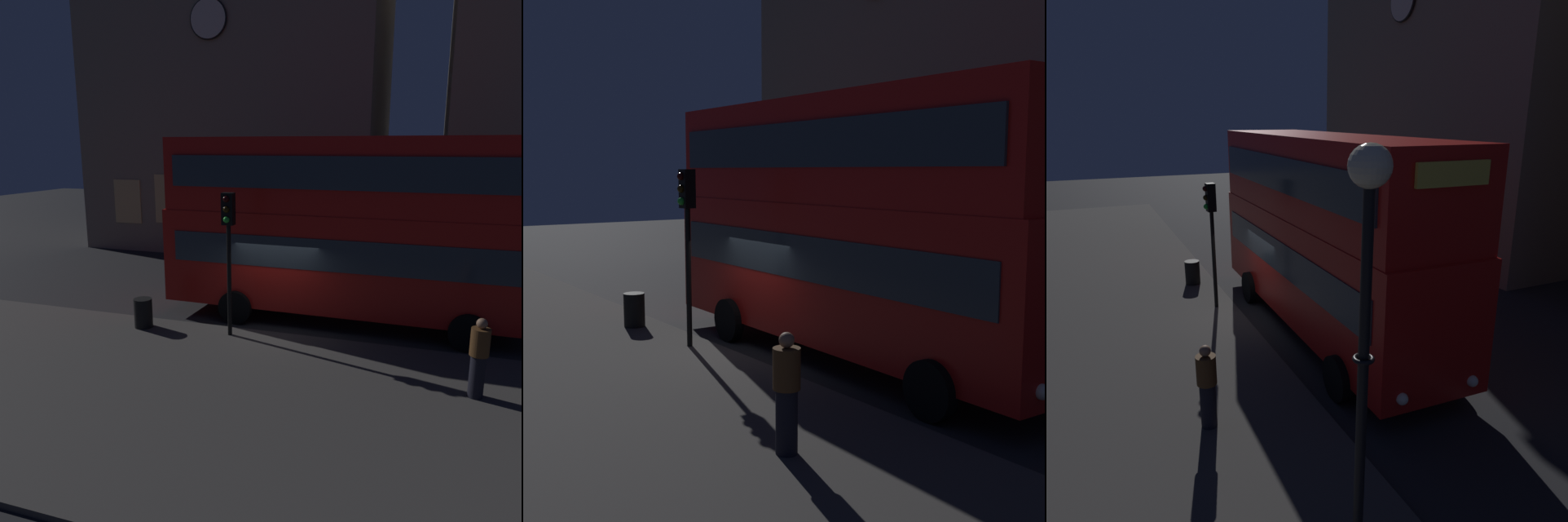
% 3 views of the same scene
% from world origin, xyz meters
% --- Properties ---
extents(ground_plane, '(80.00, 80.00, 0.00)m').
position_xyz_m(ground_plane, '(0.00, 0.00, 0.00)').
color(ground_plane, '#232326').
extents(sidewalk_slab, '(44.00, 8.06, 0.12)m').
position_xyz_m(sidewalk_slab, '(0.00, -4.72, 0.06)').
color(sidewalk_slab, '#423F3D').
rests_on(sidewalk_slab, ground).
extents(building_with_clock, '(14.54, 9.67, 16.83)m').
position_xyz_m(building_with_clock, '(-5.75, 13.31, 8.42)').
color(building_with_clock, gray).
rests_on(building_with_clock, ground).
extents(double_decker_bus, '(10.85, 3.06, 5.53)m').
position_xyz_m(double_decker_bus, '(1.69, 1.22, 3.09)').
color(double_decker_bus, red).
rests_on(double_decker_bus, ground).
extents(traffic_light_near_kerb, '(0.32, 0.36, 3.95)m').
position_xyz_m(traffic_light_near_kerb, '(-0.96, -1.30, 2.96)').
color(traffic_light_near_kerb, black).
rests_on(traffic_light_near_kerb, sidewalk_slab).
extents(pedestrian, '(0.39, 0.39, 1.73)m').
position_xyz_m(pedestrian, '(5.27, -3.02, 1.00)').
color(pedestrian, black).
rests_on(pedestrian, sidewalk_slab).
extents(litter_bin, '(0.53, 0.53, 0.85)m').
position_xyz_m(litter_bin, '(-3.59, -1.48, 0.55)').
color(litter_bin, black).
rests_on(litter_bin, sidewalk_slab).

